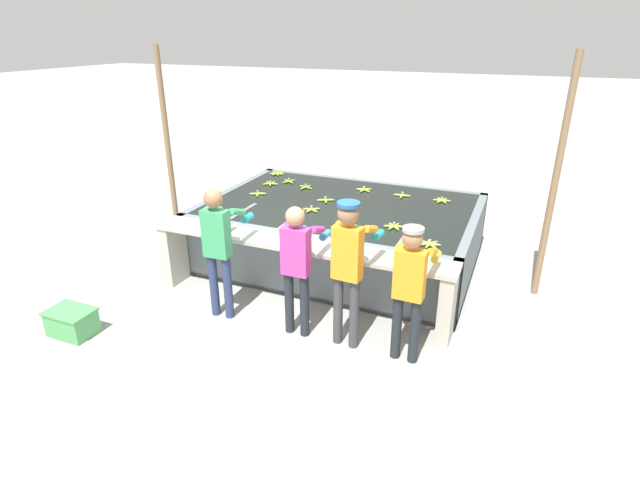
# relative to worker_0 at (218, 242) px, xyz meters

# --- Properties ---
(ground_plane) EXTENTS (80.00, 80.00, 0.00)m
(ground_plane) POSITION_rel_worker_0_xyz_m (0.79, 0.29, -1.02)
(ground_plane) COLOR #999993
(ground_plane) RESTS_ON ground
(wash_tank) EXTENTS (4.06, 2.83, 0.93)m
(wash_tank) POSITION_rel_worker_0_xyz_m (0.79, 2.15, -0.56)
(wash_tank) COLOR slate
(wash_tank) RESTS_ON ground
(work_ledge) EXTENTS (4.06, 0.45, 0.93)m
(work_ledge) POSITION_rel_worker_0_xyz_m (0.79, 0.52, -0.37)
(work_ledge) COLOR #B7B2A3
(work_ledge) RESTS_ON ground
(worker_0) EXTENTS (0.43, 0.72, 1.69)m
(worker_0) POSITION_rel_worker_0_xyz_m (0.00, 0.00, 0.00)
(worker_0) COLOR navy
(worker_0) RESTS_ON ground
(worker_1) EXTENTS (0.41, 0.71, 1.62)m
(worker_1) POSITION_rel_worker_0_xyz_m (1.06, 0.01, -0.06)
(worker_1) COLOR #1E2328
(worker_1) RESTS_ON ground
(worker_2) EXTENTS (0.44, 0.74, 1.75)m
(worker_2) POSITION_rel_worker_0_xyz_m (1.67, 0.01, 0.05)
(worker_2) COLOR #38383D
(worker_2) RESTS_ON ground
(worker_3) EXTENTS (0.42, 0.72, 1.58)m
(worker_3) POSITION_rel_worker_0_xyz_m (2.37, 0.00, -0.07)
(worker_3) COLOR #1E2328
(worker_3) RESTS_ON ground
(banana_bunch_floating_0) EXTENTS (0.28, 0.28, 0.08)m
(banana_bunch_floating_0) POSITION_rel_worker_0_xyz_m (-0.05, 2.70, -0.07)
(banana_bunch_floating_0) COLOR #75A333
(banana_bunch_floating_0) RESTS_ON wash_tank
(banana_bunch_floating_1) EXTENTS (0.28, 0.28, 0.08)m
(banana_bunch_floating_1) POSITION_rel_worker_0_xyz_m (1.79, 1.50, -0.07)
(banana_bunch_floating_1) COLOR #8CB738
(banana_bunch_floating_1) RESTS_ON wash_tank
(banana_bunch_floating_2) EXTENTS (0.27, 0.27, 0.08)m
(banana_bunch_floating_2) POSITION_rel_worker_0_xyz_m (-0.62, 2.06, -0.07)
(banana_bunch_floating_2) COLOR #9EC642
(banana_bunch_floating_2) RESTS_ON wash_tank
(banana_bunch_floating_3) EXTENTS (0.27, 0.28, 0.08)m
(banana_bunch_floating_3) POSITION_rel_worker_0_xyz_m (0.49, 1.70, -0.07)
(banana_bunch_floating_3) COLOR #93BC3D
(banana_bunch_floating_3) RESTS_ON wash_tank
(banana_bunch_floating_4) EXTENTS (0.28, 0.28, 0.08)m
(banana_bunch_floating_4) POSITION_rel_worker_0_xyz_m (1.55, 2.89, -0.07)
(banana_bunch_floating_4) COLOR #9EC642
(banana_bunch_floating_4) RESTS_ON wash_tank
(banana_bunch_floating_5) EXTENTS (0.28, 0.28, 0.08)m
(banana_bunch_floating_5) POSITION_rel_worker_0_xyz_m (2.36, 1.10, -0.07)
(banana_bunch_floating_5) COLOR #9EC642
(banana_bunch_floating_5) RESTS_ON wash_tank
(banana_bunch_floating_6) EXTENTS (0.27, 0.28, 0.08)m
(banana_bunch_floating_6) POSITION_rel_worker_0_xyz_m (-0.90, 3.28, -0.07)
(banana_bunch_floating_6) COLOR #8CB738
(banana_bunch_floating_6) RESTS_ON wash_tank
(banana_bunch_floating_7) EXTENTS (0.26, 0.26, 0.08)m
(banana_bunch_floating_7) POSITION_rel_worker_0_xyz_m (-0.47, 2.90, -0.07)
(banana_bunch_floating_7) COLOR #7FAD33
(banana_bunch_floating_7) RESTS_ON wash_tank
(banana_bunch_floating_8) EXTENTS (0.27, 0.28, 0.08)m
(banana_bunch_floating_8) POSITION_rel_worker_0_xyz_m (0.90, 2.94, -0.07)
(banana_bunch_floating_8) COLOR #9EC642
(banana_bunch_floating_8) RESTS_ON wash_tank
(banana_bunch_floating_9) EXTENTS (0.27, 0.27, 0.08)m
(banana_bunch_floating_9) POSITION_rel_worker_0_xyz_m (0.51, 2.19, -0.07)
(banana_bunch_floating_9) COLOR #93BC3D
(banana_bunch_floating_9) RESTS_ON wash_tank
(banana_bunch_floating_10) EXTENTS (0.27, 0.28, 0.08)m
(banana_bunch_floating_10) POSITION_rel_worker_0_xyz_m (-0.70, 2.65, -0.07)
(banana_bunch_floating_10) COLOR #7FAD33
(banana_bunch_floating_10) RESTS_ON wash_tank
(banana_bunch_floating_11) EXTENTS (0.28, 0.27, 0.08)m
(banana_bunch_floating_11) POSITION_rel_worker_0_xyz_m (2.19, 2.88, -0.07)
(banana_bunch_floating_11) COLOR #93BC3D
(banana_bunch_floating_11) RESTS_ON wash_tank
(knife_0) EXTENTS (0.21, 0.31, 0.02)m
(knife_0) POSITION_rel_worker_0_xyz_m (0.73, 0.52, -0.08)
(knife_0) COLOR silver
(knife_0) RESTS_ON work_ledge
(crate) EXTENTS (0.55, 0.39, 0.32)m
(crate) POSITION_rel_worker_0_xyz_m (-1.43, -1.10, -0.86)
(crate) COLOR #4C9E56
(crate) RESTS_ON ground
(support_post_left) EXTENTS (0.09, 0.09, 3.20)m
(support_post_left) POSITION_rel_worker_0_xyz_m (-2.04, 1.72, 0.58)
(support_post_left) COLOR #846647
(support_post_left) RESTS_ON ground
(support_post_right) EXTENTS (0.09, 0.09, 3.20)m
(support_post_right) POSITION_rel_worker_0_xyz_m (3.69, 2.16, 0.58)
(support_post_right) COLOR #846647
(support_post_right) RESTS_ON ground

